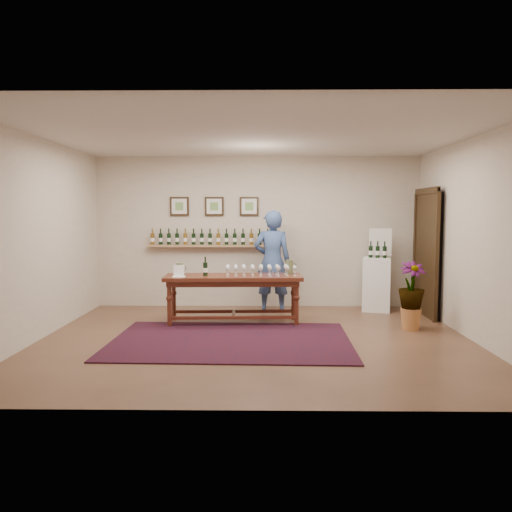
{
  "coord_description": "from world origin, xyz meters",
  "views": [
    {
      "loc": [
        0.11,
        -6.82,
        1.77
      ],
      "look_at": [
        0.0,
        0.8,
        1.1
      ],
      "focal_mm": 35.0,
      "sensor_mm": 36.0,
      "label": 1
    }
  ],
  "objects_px": {
    "display_pedestal": "(377,284)",
    "potted_plant": "(411,296)",
    "tasting_table": "(233,283)",
    "person": "(272,262)"
  },
  "relations": [
    {
      "from": "tasting_table",
      "to": "display_pedestal",
      "type": "bearing_deg",
      "value": 20.41
    },
    {
      "from": "tasting_table",
      "to": "person",
      "type": "distance_m",
      "value": 1.13
    },
    {
      "from": "potted_plant",
      "to": "person",
      "type": "height_order",
      "value": "person"
    },
    {
      "from": "potted_plant",
      "to": "display_pedestal",
      "type": "bearing_deg",
      "value": 97.08
    },
    {
      "from": "potted_plant",
      "to": "tasting_table",
      "type": "bearing_deg",
      "value": 170.97
    },
    {
      "from": "tasting_table",
      "to": "display_pedestal",
      "type": "distance_m",
      "value": 2.73
    },
    {
      "from": "potted_plant",
      "to": "person",
      "type": "bearing_deg",
      "value": 147.31
    },
    {
      "from": "potted_plant",
      "to": "person",
      "type": "distance_m",
      "value": 2.49
    },
    {
      "from": "potted_plant",
      "to": "person",
      "type": "xyz_separation_m",
      "value": [
        -2.07,
        1.33,
        0.38
      ]
    },
    {
      "from": "display_pedestal",
      "to": "potted_plant",
      "type": "bearing_deg",
      "value": -82.92
    }
  ]
}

